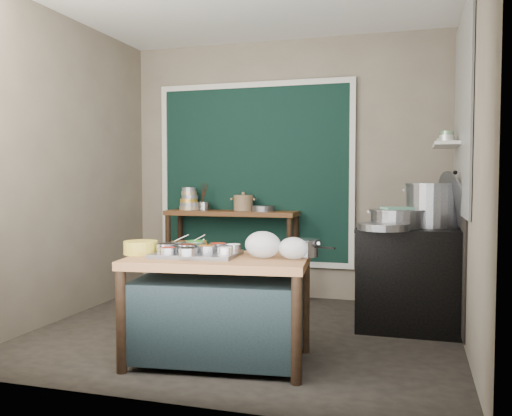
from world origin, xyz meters
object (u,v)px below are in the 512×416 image
(stove_block, at_px, (412,280))
(yellow_basin, at_px, (141,248))
(saucepan, at_px, (304,248))
(stock_pot, at_px, (433,205))
(steamer, at_px, (397,218))
(back_counter, at_px, (232,254))
(condiment_tray, at_px, (196,254))
(prep_table, at_px, (218,310))
(ceramic_crock, at_px, (243,204))
(utensil_cup, at_px, (204,206))

(stove_block, bearing_deg, yellow_basin, -144.87)
(saucepan, bearing_deg, yellow_basin, -151.63)
(stove_block, xyz_separation_m, stock_pot, (0.17, 0.08, 0.64))
(steamer, bearing_deg, back_counter, 156.18)
(stove_block, relative_size, condiment_tray, 1.53)
(prep_table, xyz_separation_m, ceramic_crock, (-0.47, 2.05, 0.65))
(back_counter, bearing_deg, prep_table, -73.53)
(ceramic_crock, height_order, stock_pot, stock_pot)
(yellow_basin, relative_size, ceramic_crock, 1.09)
(back_counter, relative_size, steamer, 3.02)
(condiment_tray, relative_size, ceramic_crock, 2.60)
(saucepan, bearing_deg, steamer, 77.41)
(back_counter, height_order, steamer, steamer)
(condiment_tray, xyz_separation_m, saucepan, (0.73, 0.20, 0.05))
(prep_table, height_order, stove_block, stove_block)
(ceramic_crock, relative_size, stock_pot, 0.47)
(stock_pot, xyz_separation_m, steamer, (-0.29, -0.14, -0.11))
(yellow_basin, distance_m, saucepan, 1.18)
(back_counter, distance_m, stock_pot, 2.25)
(back_counter, height_order, condiment_tray, back_counter)
(stove_block, bearing_deg, condiment_tray, -138.44)
(yellow_basin, bearing_deg, utensil_cup, 99.40)
(prep_table, bearing_deg, condiment_tray, 172.68)
(stove_block, height_order, utensil_cup, utensil_cup)
(prep_table, xyz_separation_m, back_counter, (-0.60, 2.03, 0.10))
(saucepan, relative_size, steamer, 0.46)
(ceramic_crock, bearing_deg, prep_table, -77.04)
(prep_table, xyz_separation_m, yellow_basin, (-0.59, -0.03, 0.42))
(saucepan, bearing_deg, condiment_tray, -147.73)
(saucepan, bearing_deg, stove_block, 73.79)
(yellow_basin, distance_m, ceramic_crock, 2.10)
(prep_table, xyz_separation_m, utensil_cup, (-0.93, 2.04, 0.62))
(condiment_tray, bearing_deg, ceramic_crock, 98.55)
(prep_table, height_order, steamer, steamer)
(utensil_cup, bearing_deg, condiment_tray, -69.40)
(yellow_basin, height_order, utensil_cup, utensil_cup)
(yellow_basin, height_order, steamer, steamer)
(stove_block, relative_size, stock_pot, 1.86)
(yellow_basin, height_order, ceramic_crock, ceramic_crock)
(ceramic_crock, bearing_deg, condiment_tray, -81.45)
(stove_block, height_order, ceramic_crock, ceramic_crock)
(utensil_cup, bearing_deg, saucepan, -50.82)
(back_counter, height_order, saucepan, back_counter)
(utensil_cup, relative_size, ceramic_crock, 0.68)
(saucepan, bearing_deg, prep_table, -143.51)
(yellow_basin, xyz_separation_m, utensil_cup, (-0.34, 2.06, 0.20))
(condiment_tray, relative_size, utensil_cup, 3.80)
(stove_block, xyz_separation_m, steamer, (-0.13, -0.05, 0.53))
(prep_table, distance_m, condiment_tray, 0.42)
(stock_pot, distance_m, steamer, 0.34)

